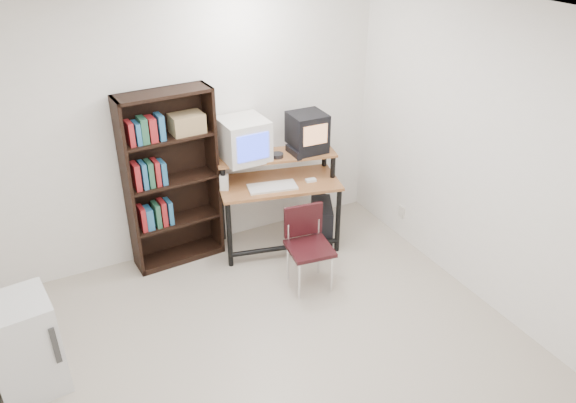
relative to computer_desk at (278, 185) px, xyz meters
name	(u,v)px	position (x,y,z in m)	size (l,w,h in m)	color
floor	(281,368)	(-0.77, -1.60, -0.69)	(4.00, 4.00, 0.01)	#C1B4A0
ceiling	(279,24)	(-0.77, -1.60, 1.91)	(4.00, 4.00, 0.01)	white
back_wall	(187,127)	(-0.77, 0.40, 0.61)	(4.00, 0.01, 2.60)	white
right_wall	(502,167)	(1.23, -1.60, 0.61)	(0.01, 4.00, 2.60)	white
computer_desk	(278,185)	(0.00, 0.00, 0.00)	(1.28, 0.84, 0.98)	#9C6033
crt_monitor	(244,140)	(-0.29, 0.16, 0.49)	(0.44, 0.45, 0.40)	silver
vcr	(307,149)	(0.33, 0.00, 0.32)	(0.36, 0.26, 0.08)	black
crt_tv	(307,129)	(0.34, 0.03, 0.52)	(0.35, 0.35, 0.32)	black
cd_spindle	(277,156)	(0.01, 0.02, 0.31)	(0.12, 0.12, 0.05)	#26262B
keyboard	(272,188)	(-0.12, -0.11, 0.05)	(0.47, 0.21, 0.04)	silver
mousepad	(311,183)	(0.28, -0.17, 0.04)	(0.22, 0.18, 0.01)	black
mouse	(311,181)	(0.29, -0.15, 0.06)	(0.10, 0.06, 0.03)	white
desk_speaker	(224,183)	(-0.54, 0.07, 0.12)	(0.08, 0.07, 0.17)	silver
pc_tower	(322,222)	(0.44, -0.13, -0.48)	(0.20, 0.45, 0.42)	black
school_chair	(307,240)	(-0.06, -0.72, -0.21)	(0.43, 0.43, 0.77)	black
bookshelf	(170,177)	(-1.01, 0.25, 0.20)	(0.88, 0.34, 1.73)	black
mini_fridge	(25,346)	(-2.49, -0.92, -0.30)	(0.50, 0.50, 0.77)	silver
wall_outlet	(401,211)	(1.22, -0.45, -0.39)	(0.02, 0.08, 0.12)	beige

